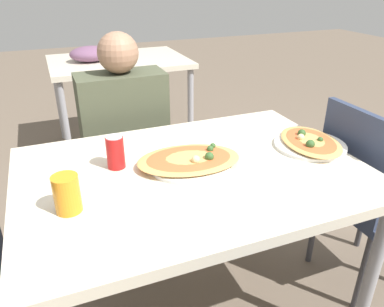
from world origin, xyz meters
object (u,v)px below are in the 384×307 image
at_px(person_seated, 125,128).
at_px(pizza_second, 311,143).
at_px(chair_far_seated, 123,149).
at_px(chair_side_right, 364,192).
at_px(soda_can, 115,152).
at_px(pizza_main, 190,160).
at_px(drink_glass, 67,194).
at_px(dining_table, 192,186).

bearing_deg(person_seated, pizza_second, 133.83).
height_order(chair_far_seated, chair_side_right, same).
xyz_separation_m(chair_far_seated, soda_can, (-0.15, -0.66, 0.31)).
bearing_deg(pizza_second, pizza_main, 175.80).
bearing_deg(drink_glass, pizza_main, 17.00).
relative_size(dining_table, drink_glass, 10.53).
relative_size(pizza_main, pizza_second, 1.14).
relative_size(chair_far_seated, pizza_second, 2.51).
distance_m(dining_table, person_seated, 0.67).
relative_size(chair_side_right, soda_can, 7.41).
bearing_deg(soda_can, pizza_main, -18.14).
relative_size(person_seated, drink_glass, 9.77).
bearing_deg(chair_side_right, person_seated, -128.36).
bearing_deg(soda_can, dining_table, -25.50).
xyz_separation_m(chair_far_seated, drink_glass, (-0.34, -0.88, 0.31)).
distance_m(dining_table, chair_side_right, 0.84).
bearing_deg(pizza_main, dining_table, -100.04).
bearing_deg(person_seated, dining_table, 99.48).
relative_size(chair_side_right, pizza_main, 2.20).
xyz_separation_m(drink_glass, pizza_second, (0.98, 0.10, -0.04)).
height_order(person_seated, soda_can, person_seated).
xyz_separation_m(dining_table, soda_can, (-0.26, 0.12, 0.14)).
xyz_separation_m(soda_can, drink_glass, (-0.19, -0.23, -0.00)).
height_order(chair_side_right, person_seated, person_seated).
relative_size(pizza_main, soda_can, 3.37).
bearing_deg(pizza_second, soda_can, 170.98).
relative_size(chair_far_seated, person_seated, 0.79).
relative_size(dining_table, soda_can, 10.13).
bearing_deg(pizza_second, person_seated, 133.83).
height_order(dining_table, pizza_second, pizza_second).
bearing_deg(drink_glass, chair_side_right, 1.38).
height_order(person_seated, pizza_main, person_seated).
height_order(pizza_main, soda_can, soda_can).
xyz_separation_m(chair_far_seated, pizza_second, (0.64, -0.78, 0.27)).
relative_size(dining_table, person_seated, 1.08).
distance_m(chair_far_seated, drink_glass, 0.99).
bearing_deg(pizza_main, pizza_second, -4.20).
bearing_deg(drink_glass, dining_table, 12.92).
bearing_deg(drink_glass, person_seated, 66.17).
bearing_deg(chair_side_right, drink_glass, -88.62).
xyz_separation_m(dining_table, drink_glass, (-0.45, -0.10, 0.13)).
bearing_deg(person_seated, chair_far_seated, -90.00).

